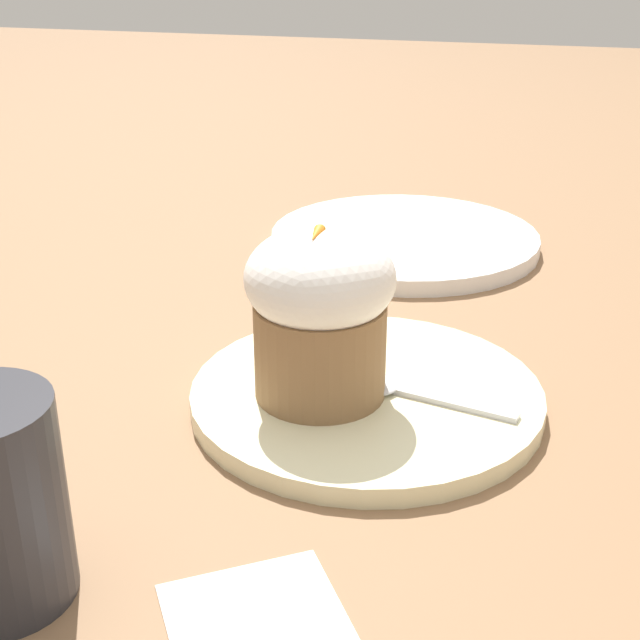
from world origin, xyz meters
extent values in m
plane|color=#846042|center=(0.00, 0.00, 0.00)|extent=(4.00, 4.00, 0.00)
cylinder|color=beige|center=(0.00, 0.00, 0.01)|extent=(0.24, 0.24, 0.01)
cylinder|color=olive|center=(0.02, -0.03, 0.05)|extent=(0.09, 0.09, 0.06)
ellipsoid|color=white|center=(0.02, -0.03, 0.10)|extent=(0.10, 0.10, 0.07)
cone|color=orange|center=(0.03, -0.03, 0.13)|extent=(0.02, 0.01, 0.01)
sphere|color=green|center=(0.02, -0.03, 0.13)|extent=(0.01, 0.01, 0.01)
cube|color=silver|center=(0.01, 0.06, 0.02)|extent=(0.03, 0.09, 0.00)
ellipsoid|color=silver|center=(0.00, 0.00, 0.02)|extent=(0.04, 0.05, 0.01)
cylinder|color=white|center=(-0.33, -0.03, 0.01)|extent=(0.27, 0.27, 0.02)
cube|color=white|center=(0.22, 0.00, 0.00)|extent=(0.13, 0.12, 0.00)
camera|label=1|loc=(0.52, 0.11, 0.30)|focal=50.00mm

